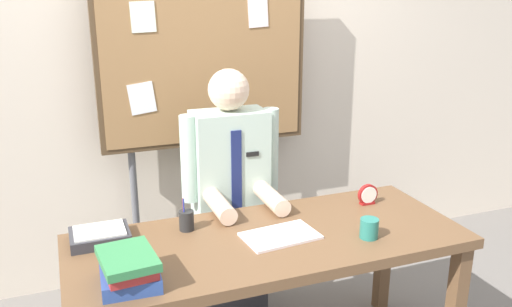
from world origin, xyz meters
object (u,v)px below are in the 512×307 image
Objects in this scene: open_notebook at (280,236)px; paper_tray at (100,236)px; desk at (269,254)px; bulletin_board at (204,61)px; coffee_mug at (369,228)px; desk_clock at (368,195)px; person at (231,207)px; pen_holder at (186,220)px; book_stack at (129,269)px.

paper_tray is (-0.78, 0.25, 0.02)m from open_notebook.
desk is 0.91× the size of bulletin_board.
coffee_mug is at bearing -21.63° from open_notebook.
person is at bearing 148.15° from desk_clock.
pen_holder reaches higher than desk.
bulletin_board is 1.52m from book_stack.
person is 5.22× the size of book_stack.
pen_holder reaches higher than desk_clock.
coffee_mug is (0.42, -0.73, 0.12)m from person.
desk is 1.29m from bulletin_board.
person reaches higher than pen_holder.
coffee_mug is at bearing -18.94° from paper_tray.
book_stack is 1.08m from coffee_mug.
open_notebook is 0.62m from desk_clock.
paper_tray is at bearing 177.82° from desk_clock.
bulletin_board is 1.24m from desk_clock.
book_stack is (-0.66, -0.76, 0.14)m from person.
person is 9.04× the size of pen_holder.
pen_holder is at bearing 153.64° from coffee_mug.
bulletin_board reaches higher than open_notebook.
pen_holder reaches higher than paper_tray.
person is 0.59m from open_notebook.
bulletin_board reaches higher than paper_tray.
pen_holder reaches higher than coffee_mug.
desk is 0.57m from person.
desk_clock is at bearing 15.84° from book_stack.
book_stack is 1.07× the size of paper_tray.
desk_clock is at bearing -53.84° from bulletin_board.
person is at bearing 94.49° from open_notebook.
desk_clock is at bearing -2.18° from paper_tray.
person is (0.00, 0.57, 0.01)m from desk.
open_notebook is 1.30× the size of paper_tray.
bulletin_board is 21.72× the size of coffee_mug.
bulletin_board is at bearing 92.51° from open_notebook.
open_notebook is 3.09× the size of desk_clock.
bulletin_board is 5.92× the size of open_notebook.
pen_holder is at bearing -2.84° from paper_tray.
pen_holder is (-0.38, 0.23, 0.04)m from open_notebook.
open_notebook is (0.05, -1.06, -0.67)m from bulletin_board.
book_stack is at bearing -118.19° from bulletin_board.
desk is 16.66× the size of desk_clock.
desk_clock is 0.68× the size of pen_holder.
book_stack is at bearing -164.16° from desk_clock.
coffee_mug is (0.38, -0.15, 0.04)m from open_notebook.
book_stack is 3.01× the size of coffee_mug.
bulletin_board is (-0.00, 1.04, 0.76)m from desk.
pen_holder is (-0.76, 0.38, 0.00)m from coffee_mug.
paper_tray is (-1.36, 0.05, -0.02)m from desk_clock.
open_notebook is at bearing -161.55° from desk_clock.
paper_tray reaches higher than open_notebook.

